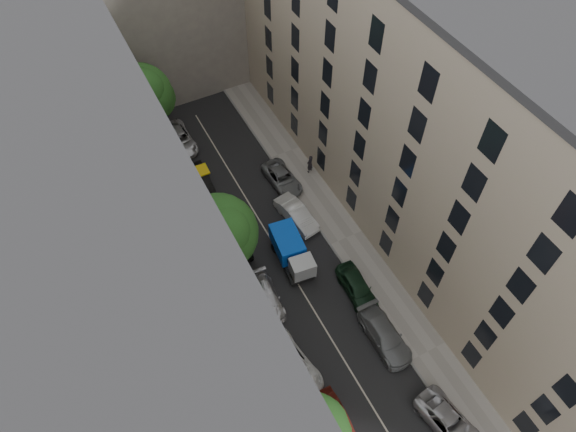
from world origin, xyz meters
TOP-DOWN VIEW (x-y plane):
  - ground at (0.00, 0.00)m, footprint 120.00×120.00m
  - road_surface at (0.00, 0.00)m, footprint 8.00×44.00m
  - sidewalk_left at (-5.50, 0.00)m, footprint 3.00×44.00m
  - sidewalk_right at (5.50, 0.00)m, footprint 3.00×44.00m
  - building_left at (-11.00, 0.00)m, footprint 8.00×44.00m
  - building_right at (11.00, 0.00)m, footprint 8.00×44.00m
  - tarp_truck at (0.60, 0.30)m, footprint 2.41×5.03m
  - car_left_1 at (-2.80, -12.31)m, footprint 1.60×4.43m
  - car_left_2 at (-3.60, -7.60)m, footprint 3.25×5.73m
  - car_left_3 at (-2.80, -2.20)m, footprint 2.22×4.66m
  - car_left_4 at (-2.90, 3.40)m, footprint 1.80×4.21m
  - car_left_5 at (-2.80, 11.00)m, footprint 1.52×4.06m
  - car_left_6 at (-2.80, 16.60)m, footprint 2.50×5.18m
  - car_right_0 at (3.60, -15.60)m, footprint 2.88×5.06m
  - car_right_1 at (3.27, -8.80)m, footprint 2.06×5.04m
  - car_right_2 at (3.60, -4.60)m, footprint 2.03×4.51m
  - car_right_3 at (2.80, 3.60)m, footprint 2.31×4.73m
  - car_right_4 at (3.60, 7.80)m, footprint 2.34×4.74m
  - tree_mid at (-4.50, 1.10)m, footprint 5.76×5.55m
  - tree_far at (-4.85, 17.12)m, footprint 5.52×5.28m
  - lamp_post at (-4.80, -4.81)m, footprint 0.36×0.36m
  - pedestrian at (6.40, 7.83)m, footprint 0.81×0.70m

SIDE VIEW (x-z plane):
  - ground at x=0.00m, z-range 0.00..0.00m
  - road_surface at x=0.00m, z-range 0.00..0.02m
  - sidewalk_left at x=-5.50m, z-range 0.00..0.15m
  - sidewalk_right at x=5.50m, z-range 0.00..0.15m
  - car_right_4 at x=3.60m, z-range 0.00..1.29m
  - car_left_3 at x=-2.80m, z-range 0.00..1.31m
  - car_left_5 at x=-2.80m, z-range 0.00..1.32m
  - car_right_0 at x=3.60m, z-range 0.00..1.33m
  - car_left_4 at x=-2.90m, z-range 0.00..1.42m
  - car_left_6 at x=-2.80m, z-range 0.00..1.42m
  - car_left_1 at x=-2.80m, z-range 0.00..1.45m
  - car_right_1 at x=3.27m, z-range 0.00..1.46m
  - car_right_3 at x=2.80m, z-range 0.00..1.49m
  - car_right_2 at x=3.60m, z-range 0.00..1.51m
  - car_left_2 at x=-3.60m, z-range 0.00..1.51m
  - pedestrian at x=6.40m, z-range 0.15..2.04m
  - tarp_truck at x=0.60m, z-range 0.11..2.35m
  - lamp_post at x=-4.80m, z-range 0.91..7.71m
  - tree_mid at x=-4.50m, z-range 1.40..9.86m
  - tree_far at x=-4.85m, z-range 1.64..10.62m
  - building_left at x=-11.00m, z-range 0.00..20.00m
  - building_right at x=11.00m, z-range 0.00..20.00m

